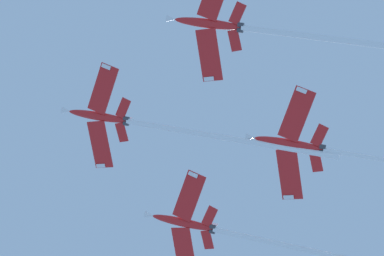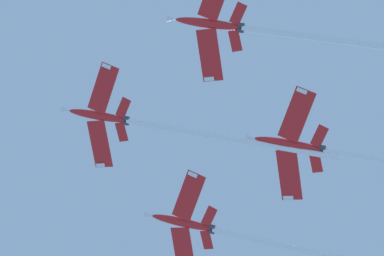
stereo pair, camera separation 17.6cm
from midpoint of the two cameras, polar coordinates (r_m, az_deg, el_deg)
name	(u,v)px [view 1 (the left image)]	position (r m, az deg, el deg)	size (l,w,h in m)	color
jet_lead	(154,126)	(133.62, -2.88, 0.18)	(40.02, 33.74, 19.11)	red
jet_left_wing	(276,32)	(123.96, 6.53, 7.33)	(40.66, 34.61, 18.83)	red
jet_right_wing	(243,236)	(133.70, 3.94, -8.23)	(40.61, 34.58, 19.52)	red
jet_slot	(343,153)	(125.49, 11.56, -1.88)	(42.43, 35.67, 19.80)	red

